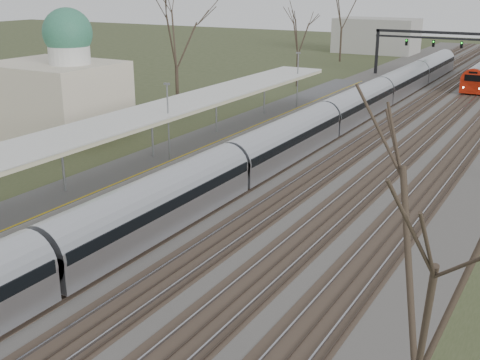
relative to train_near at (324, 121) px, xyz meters
The scene contains 8 objects.
track_bed 7.78m from the train_near, 68.82° to the left, with size 24.00×160.00×0.22m.
platform 12.30m from the train_near, 122.29° to the right, with size 3.50×69.00×1.00m, color #9E9B93.
canopy 16.44m from the train_near, 113.76° to the right, with size 4.10×50.00×3.11m.
dome_building 21.71m from the train_near, 152.82° to the right, with size 10.00×8.00×10.30m.
signal_gantry 37.39m from the train_near, 85.70° to the left, with size 21.00×0.59×6.08m.
tree_west_far 15.91m from the train_near, behind, with size 5.50×5.50×11.33m.
tree_east_near 36.69m from the train_near, 64.75° to the right, with size 4.50×4.50×9.27m.
train_near is the anchor object (origin of this frame).
Camera 1 is at (15.20, 3.34, 12.16)m, focal length 45.00 mm.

